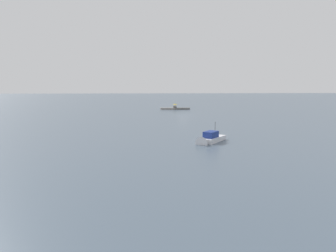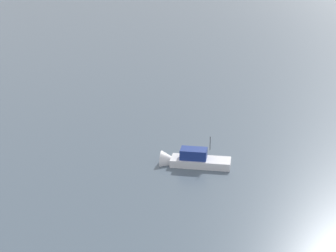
{
  "view_description": "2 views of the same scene",
  "coord_description": "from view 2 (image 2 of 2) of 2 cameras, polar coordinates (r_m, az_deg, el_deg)",
  "views": [
    {
      "loc": [
        10.34,
        80.44,
        7.57
      ],
      "look_at": [
        6.75,
        35.18,
        1.77
      ],
      "focal_mm": 33.48,
      "sensor_mm": 36.0,
      "label": 1
    },
    {
      "loc": [
        -30.71,
        58.38,
        15.86
      ],
      "look_at": [
        5.03,
        39.45,
        2.45
      ],
      "focal_mm": 50.83,
      "sensor_mm": 36.0,
      "label": 2
    }
  ],
  "objects": [
    {
      "name": "motorboat_white_near",
      "position": [
        40.46,
        2.56,
        -4.21
      ],
      "size": [
        5.05,
        5.8,
        3.32
      ],
      "rotation": [
        0.0,
        0.0,
        5.63
      ],
      "color": "silver",
      "rests_on": "ground_plane"
    }
  ]
}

